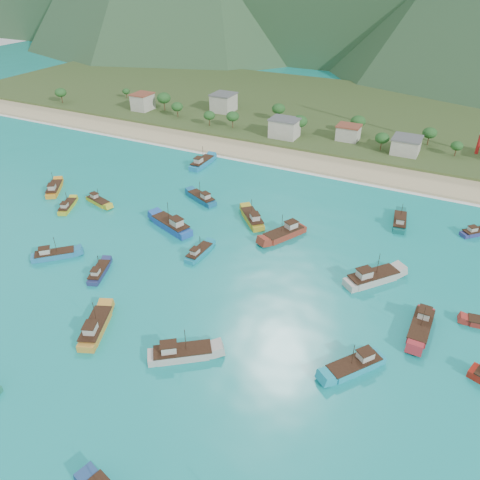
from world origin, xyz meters
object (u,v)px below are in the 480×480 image
at_px(boat_15, 199,253).
at_px(boat_22, 96,328).
at_px(boat_2, 202,163).
at_px(boat_10, 421,327).
at_px(boat_0, 355,366).
at_px(boat_13, 476,232).
at_px(boat_27, 284,234).
at_px(boat_21, 252,219).
at_px(boat_30, 54,189).
at_px(boat_17, 54,255).
at_px(boat_20, 98,201).
at_px(boat_1, 400,222).
at_px(boat_29, 99,273).
at_px(boat_7, 372,278).
at_px(boat_24, 67,207).
at_px(boat_31, 172,225).
at_px(boat_3, 181,354).
at_px(boat_26, 202,198).

bearing_deg(boat_15, boat_22, -95.37).
xyz_separation_m(boat_2, boat_10, (78.09, -51.05, -0.02)).
relative_size(boat_0, boat_13, 1.37).
distance_m(boat_22, boat_27, 51.63).
distance_m(boat_21, boat_30, 61.80).
height_order(boat_17, boat_20, boat_17).
height_order(boat_1, boat_20, boat_1).
distance_m(boat_10, boat_17, 81.74).
bearing_deg(boat_29, boat_27, 27.27).
bearing_deg(boat_7, boat_20, -142.07).
relative_size(boat_7, boat_30, 1.16).
distance_m(boat_15, boat_27, 22.46).
xyz_separation_m(boat_20, boat_27, (54.48, 6.58, 0.33)).
distance_m(boat_7, boat_22, 58.10).
height_order(boat_24, boat_31, boat_31).
relative_size(boat_0, boat_15, 1.21).
bearing_deg(boat_1, boat_15, -145.74).
relative_size(boat_15, boat_29, 1.01).
xyz_separation_m(boat_13, boat_21, (-53.78, -19.55, 0.28)).
xyz_separation_m(boat_2, boat_15, (27.20, -47.48, -0.31)).
height_order(boat_13, boat_17, boat_17).
relative_size(boat_15, boat_21, 0.86).
relative_size(boat_24, boat_30, 0.86).
xyz_separation_m(boat_21, boat_27, (10.54, -3.52, 0.09)).
distance_m(boat_7, boat_27, 25.78).
bearing_deg(boat_15, boat_13, 36.26).
xyz_separation_m(boat_17, boat_31, (17.19, 23.60, 0.34)).
distance_m(boat_15, boat_24, 45.21).
bearing_deg(boat_3, boat_24, -155.74).
height_order(boat_3, boat_10, boat_10).
relative_size(boat_26, boat_27, 0.88).
xyz_separation_m(boat_27, boat_31, (-27.64, -9.30, 0.11)).
relative_size(boat_0, boat_17, 1.18).
xyz_separation_m(boat_0, boat_17, (-72.17, 2.61, -0.12)).
distance_m(boat_0, boat_3, 30.20).
bearing_deg(boat_3, boat_21, 154.76).
bearing_deg(boat_17, boat_10, 54.86).
height_order(boat_15, boat_26, boat_26).
distance_m(boat_26, boat_27, 29.91).
bearing_deg(boat_13, boat_20, -118.00).
xyz_separation_m(boat_3, boat_29, (-29.92, 12.90, -0.32)).
xyz_separation_m(boat_13, boat_27, (-43.24, -23.06, 0.37)).
distance_m(boat_3, boat_20, 66.84).
bearing_deg(boat_24, boat_7, -21.49).
xyz_separation_m(boat_3, boat_10, (36.76, 26.10, 0.01)).
relative_size(boat_13, boat_31, 0.58).
xyz_separation_m(boat_7, boat_29, (-54.87, -24.49, -0.45)).
relative_size(boat_22, boat_29, 1.32).
bearing_deg(boat_7, boat_31, -140.00).
height_order(boat_7, boat_26, boat_7).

